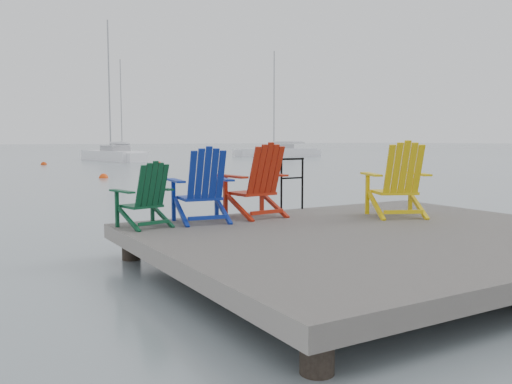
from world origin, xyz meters
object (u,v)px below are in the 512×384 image
buoy_d (44,165)px  handrail (292,179)px  chair_red (257,181)px  buoy_a (104,178)px  chair_green (146,195)px  chair_blue (202,186)px  sailboat_far (278,153)px  buoy_c (159,164)px  sailboat_near (113,156)px  sailboat_mid (122,151)px  chair_yellow (398,180)px

buoy_d → handrail: bearing=-91.8°
chair_red → buoy_a: 17.09m
chair_green → buoy_d: size_ratio=2.20×
chair_blue → sailboat_far: 47.93m
handrail → buoy_c: (8.07, 28.24, -1.04)m
buoy_d → chair_red: bearing=-93.5°
sailboat_near → sailboat_far: (17.93, 3.23, 0.00)m
handrail → chair_green: (-2.83, -0.56, -0.09)m
handrail → chair_blue: size_ratio=0.83×
sailboat_mid → sailboat_far: sailboat_mid is taller
sailboat_far → handrail: bearing=164.9°
chair_blue → buoy_c: chair_blue is taller
handrail → chair_yellow: 1.84m
buoy_a → buoy_d: same height
sailboat_far → buoy_d: 25.29m
chair_red → chair_yellow: bearing=-34.7°
sailboat_near → sailboat_mid: sailboat_near is taller
buoy_c → buoy_d: size_ratio=0.90×
chair_yellow → handrail: bearing=144.2°
chair_yellow → buoy_d: 32.74m
buoy_c → chair_blue: bearing=-109.2°
sailboat_mid → buoy_d: 28.09m
chair_red → buoy_c: chair_red is taller
chair_blue → buoy_c: 30.52m
handrail → sailboat_near: sailboat_near is taller
chair_green → buoy_c: size_ratio=2.43×
chair_blue → buoy_d: bearing=92.1°
chair_yellow → sailboat_mid: (12.91, 57.68, -0.73)m
buoy_c → chair_yellow: bearing=-103.5°
chair_yellow → buoy_c: 30.69m
buoy_a → sailboat_near: bearing=73.0°
chair_yellow → buoy_a: chair_yellow is taller
buoy_c → chair_red: bearing=-107.5°
chair_red → sailboat_near: (8.02, 36.34, -0.72)m
chair_green → buoy_d: chair_green is taller
buoy_a → buoy_d: (-0.13, 14.70, 0.00)m
sailboat_near → buoy_d: size_ratio=28.09×
sailboat_far → sailboat_mid: bearing=50.7°
chair_yellow → buoy_d: chair_yellow is taller
buoy_a → chair_green: bearing=-103.0°
chair_red → sailboat_near: bearing=72.5°
chair_red → buoy_a: bearing=78.0°
buoy_a → chair_blue: bearing=-100.2°
chair_yellow → sailboat_near: bearing=104.8°
sailboat_far → chair_yellow: bearing=166.9°
chair_yellow → sailboat_far: sailboat_far is taller
sailboat_far → buoy_c: bearing=140.2°
chair_blue → sailboat_near: size_ratio=0.09×
chair_red → buoy_d: (1.95, 31.63, -1.07)m
handrail → chair_green: bearing=-168.8°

